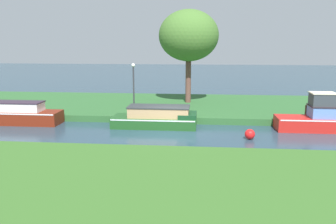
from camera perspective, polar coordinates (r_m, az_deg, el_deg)
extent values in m
plane|color=#253E4D|center=(19.85, 0.49, -3.24)|extent=(120.00, 120.00, 0.00)
cube|color=#2C5D2D|center=(26.63, 1.82, 0.94)|extent=(72.00, 10.00, 0.40)
cube|color=#356224|center=(11.34, -3.64, -13.65)|extent=(72.00, 10.00, 0.40)
cube|color=#1D4D1E|center=(21.06, -2.19, -1.55)|extent=(4.96, 1.91, 0.61)
cube|color=white|center=(21.00, -2.20, -0.85)|extent=(4.86, 1.94, 0.07)
cube|color=tan|center=(20.90, -1.47, 0.02)|extent=(3.52, 1.45, 0.58)
cube|color=#2D3133|center=(20.84, -1.48, 0.89)|extent=(3.62, 1.53, 0.06)
cube|color=#143D1F|center=(20.80, 3.15, -0.51)|extent=(1.04, 1.60, 0.25)
cube|color=#363C42|center=(21.67, 23.63, 1.78)|extent=(1.28, 1.03, 0.74)
cube|color=beige|center=(21.62, 23.71, 2.82)|extent=(1.38, 1.10, 0.06)
cube|color=maroon|center=(23.66, -22.81, -0.78)|extent=(5.13, 1.54, 0.79)
cube|color=white|center=(23.60, -22.88, 0.06)|extent=(5.02, 1.57, 0.07)
cube|color=white|center=(23.72, -23.71, 0.79)|extent=(3.63, 1.17, 0.52)
cube|color=#332634|center=(23.68, -23.77, 1.48)|extent=(3.73, 1.23, 0.06)
cylinder|color=brown|center=(26.97, 3.28, 5.75)|extent=(0.42, 0.42, 3.98)
ellipsoid|color=#45702D|center=(26.74, 3.35, 12.21)|extent=(4.43, 4.17, 3.79)
cylinder|color=#333338|center=(23.10, -5.54, 3.53)|extent=(0.10, 0.10, 2.97)
sphere|color=white|center=(22.95, -5.62, 7.50)|extent=(0.24, 0.24, 0.24)
cylinder|color=#4A3E2A|center=(22.74, 21.33, -0.01)|extent=(0.14, 0.14, 0.85)
sphere|color=red|center=(18.83, 13.04, -3.50)|extent=(0.53, 0.53, 0.53)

